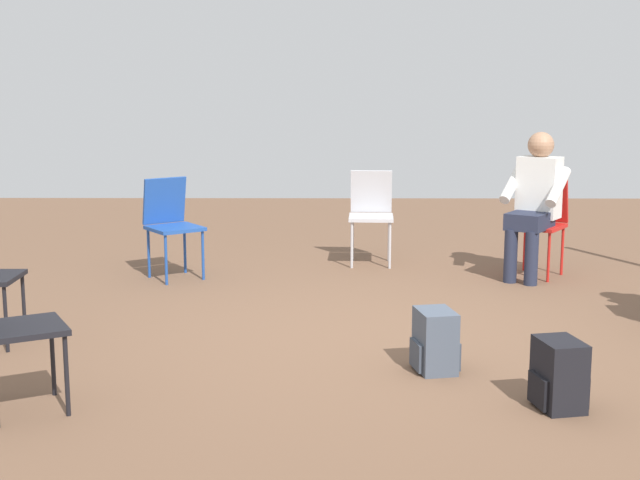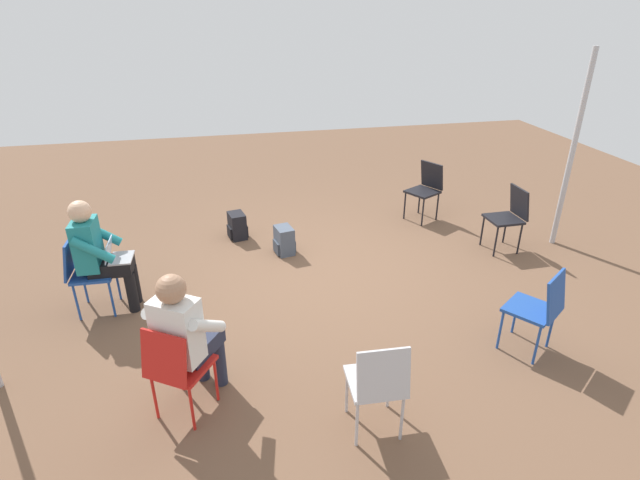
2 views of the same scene
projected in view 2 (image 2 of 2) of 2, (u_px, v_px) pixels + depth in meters
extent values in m
plane|color=brown|center=(322.00, 273.00, 6.04)|extent=(14.20, 14.20, 0.00)
cube|color=#1E4799|center=(94.00, 274.00, 5.14)|extent=(0.41, 0.41, 0.03)
cylinder|color=#1E4799|center=(118.00, 283.00, 5.42)|extent=(0.02, 0.02, 0.42)
cylinder|color=#1E4799|center=(112.00, 299.00, 5.12)|extent=(0.02, 0.02, 0.42)
cylinder|color=#1E4799|center=(85.00, 286.00, 5.36)|extent=(0.02, 0.02, 0.42)
cylinder|color=#1E4799|center=(77.00, 303.00, 5.06)|extent=(0.02, 0.02, 0.42)
cube|color=#1E4799|center=(70.00, 257.00, 5.02)|extent=(0.10, 0.38, 0.40)
cube|color=#B7B7BC|center=(375.00, 381.00, 3.70)|extent=(0.42, 0.42, 0.03)
cylinder|color=#B7B7BC|center=(347.00, 391.00, 3.92)|extent=(0.02, 0.02, 0.42)
cylinder|color=#B7B7BC|center=(389.00, 386.00, 3.97)|extent=(0.02, 0.02, 0.42)
cylinder|color=#B7B7BC|center=(357.00, 424.00, 3.62)|extent=(0.02, 0.02, 0.42)
cylinder|color=#B7B7BC|center=(402.00, 418.00, 3.67)|extent=(0.02, 0.02, 0.42)
cube|color=#B7B7BC|center=(384.00, 376.00, 3.44)|extent=(0.38, 0.11, 0.40)
cube|color=red|center=(183.00, 366.00, 3.85)|extent=(0.55, 0.55, 0.03)
cylinder|color=red|center=(181.00, 370.00, 4.15)|extent=(0.02, 0.02, 0.42)
cylinder|color=red|center=(216.00, 380.00, 4.04)|extent=(0.02, 0.02, 0.42)
cylinder|color=red|center=(155.00, 397.00, 3.86)|extent=(0.02, 0.02, 0.42)
cylinder|color=red|center=(192.00, 409.00, 3.75)|extent=(0.02, 0.02, 0.42)
cube|color=red|center=(164.00, 359.00, 3.60)|extent=(0.37, 0.29, 0.40)
cube|color=#1E4799|center=(530.00, 309.00, 4.56)|extent=(0.56, 0.56, 0.03)
cylinder|color=#1E4799|center=(500.00, 330.00, 4.65)|extent=(0.02, 0.02, 0.42)
cylinder|color=#1E4799|center=(515.00, 314.00, 4.87)|extent=(0.02, 0.02, 0.42)
cylinder|color=#1E4799|center=(537.00, 345.00, 4.44)|extent=(0.02, 0.02, 0.42)
cylinder|color=#1E4799|center=(551.00, 328.00, 4.67)|extent=(0.02, 0.02, 0.42)
cube|color=#1E4799|center=(556.00, 297.00, 4.35)|extent=(0.36, 0.30, 0.40)
cube|color=black|center=(503.00, 219.00, 6.42)|extent=(0.40, 0.40, 0.03)
cylinder|color=black|center=(496.00, 242.00, 6.33)|extent=(0.02, 0.02, 0.42)
cylinder|color=black|center=(482.00, 231.00, 6.63)|extent=(0.02, 0.02, 0.42)
cylinder|color=black|center=(520.00, 239.00, 6.40)|extent=(0.02, 0.02, 0.42)
cylinder|color=black|center=(505.00, 228.00, 6.70)|extent=(0.02, 0.02, 0.42)
cube|color=black|center=(519.00, 202.00, 6.36)|extent=(0.10, 0.38, 0.40)
cube|color=black|center=(422.00, 192.00, 7.32)|extent=(0.54, 0.54, 0.03)
cylinder|color=black|center=(423.00, 212.00, 7.20)|extent=(0.02, 0.02, 0.42)
cylinder|color=black|center=(405.00, 206.00, 7.43)|extent=(0.02, 0.02, 0.42)
cylinder|color=black|center=(437.00, 207.00, 7.40)|extent=(0.02, 0.02, 0.42)
cylinder|color=black|center=(419.00, 200.00, 7.63)|extent=(0.02, 0.02, 0.42)
cube|color=black|center=(432.00, 175.00, 7.34)|extent=(0.26, 0.38, 0.40)
cylinder|color=black|center=(134.00, 283.00, 5.37)|extent=(0.11, 0.11, 0.45)
cylinder|color=black|center=(132.00, 292.00, 5.22)|extent=(0.11, 0.11, 0.45)
cube|color=black|center=(112.00, 266.00, 5.14)|extent=(0.43, 0.31, 0.14)
cube|color=teal|center=(87.00, 245.00, 5.00)|extent=(0.23, 0.35, 0.52)
sphere|color=#DBAD89|center=(80.00, 212.00, 4.84)|extent=(0.22, 0.22, 0.22)
cylinder|color=teal|center=(101.00, 233.00, 5.18)|extent=(0.40, 0.10, 0.31)
cylinder|color=teal|center=(93.00, 250.00, 4.83)|extent=(0.40, 0.10, 0.31)
cube|color=#9EA0A5|center=(122.00, 258.00, 5.13)|extent=(0.23, 0.31, 0.02)
cube|color=#B2D1F2|center=(108.00, 250.00, 5.06)|extent=(0.06, 0.30, 0.20)
cylinder|color=#23283D|center=(201.00, 357.00, 4.27)|extent=(0.11, 0.11, 0.45)
cylinder|color=#23283D|center=(220.00, 362.00, 4.21)|extent=(0.11, 0.11, 0.45)
cube|color=#23283D|center=(195.00, 344.00, 3.98)|extent=(0.48, 0.52, 0.14)
cube|color=silver|center=(177.00, 330.00, 3.71)|extent=(0.40, 0.37, 0.52)
sphere|color=#A87A5B|center=(171.00, 289.00, 3.55)|extent=(0.22, 0.22, 0.22)
cylinder|color=silver|center=(163.00, 315.00, 3.84)|extent=(0.29, 0.38, 0.31)
cylinder|color=silver|center=(207.00, 326.00, 3.71)|extent=(0.29, 0.38, 0.31)
cube|color=black|center=(237.00, 226.00, 6.85)|extent=(0.25, 0.32, 0.36)
cube|color=black|center=(238.00, 231.00, 6.89)|extent=(0.28, 0.24, 0.16)
cube|color=#475160|center=(284.00, 240.00, 6.44)|extent=(0.25, 0.31, 0.36)
cube|color=#39414D|center=(284.00, 246.00, 6.47)|extent=(0.28, 0.24, 0.16)
cylinder|color=#B2B2B7|center=(572.00, 153.00, 6.25)|extent=(0.07, 0.07, 2.51)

